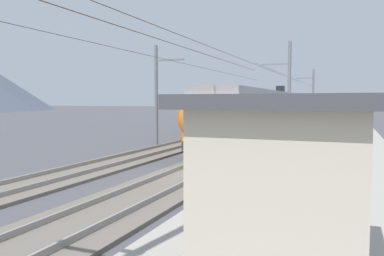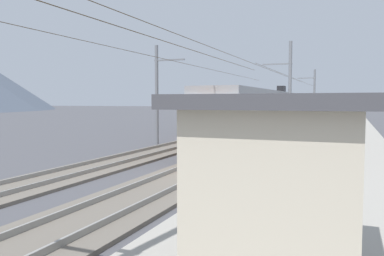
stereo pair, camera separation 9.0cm
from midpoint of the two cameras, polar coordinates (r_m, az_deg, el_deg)
ground_plane at (r=16.69m, az=4.29°, el=-6.79°), size 400.00×400.00×0.00m
platform_slab at (r=15.93m, az=18.90°, el=-6.96°), size 120.00×6.34×0.30m
track_near at (r=17.06m, az=0.54°, el=-6.31°), size 120.00×3.00×0.28m
track_far at (r=19.21m, az=-12.45°, el=-5.25°), size 120.00×3.00×0.28m
train_near_platform at (r=32.84m, az=11.19°, el=2.34°), size 32.50×2.96×4.27m
train_far_track at (r=48.05m, az=9.02°, el=2.84°), size 31.65×2.93×4.27m
catenary_mast_mid at (r=30.05m, az=13.64°, el=5.47°), size 47.61×2.21×7.53m
catenary_mast_east at (r=50.66m, az=17.03°, el=4.50°), size 47.61×2.21×7.01m
catenary_mast_far_side at (r=27.75m, az=-5.03°, el=5.30°), size 47.61×2.30×7.03m
platform_sign at (r=15.05m, az=10.92°, el=-0.78°), size 0.70×0.08×2.16m
passenger_walking at (r=11.90m, az=8.06°, el=-5.07°), size 0.53×0.22×1.69m
handbag_beside_passenger at (r=12.86m, az=7.72°, el=-7.98°), size 0.32×0.18×0.42m
potted_plant_platform_edge at (r=11.49m, az=11.67°, el=-7.47°), size 0.70×0.70×0.95m
platform_shelter at (r=5.80m, az=13.94°, el=-9.51°), size 3.89×2.26×2.87m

